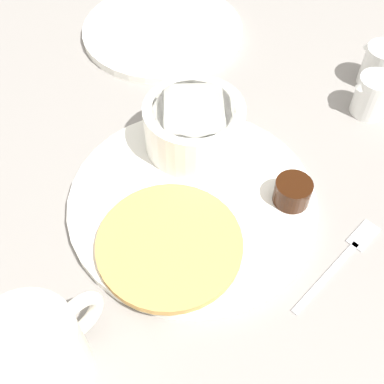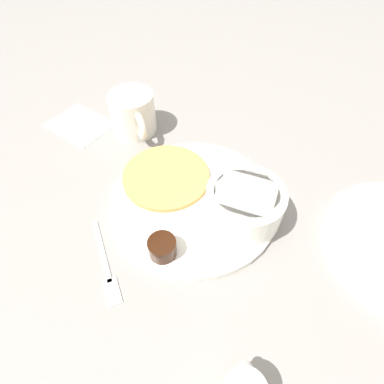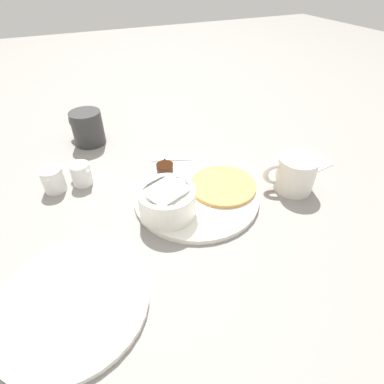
{
  "view_description": "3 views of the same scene",
  "coord_description": "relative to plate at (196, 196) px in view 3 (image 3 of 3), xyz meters",
  "views": [
    {
      "loc": [
        -0.31,
        -0.12,
        0.45
      ],
      "look_at": [
        -0.01,
        -0.0,
        0.04
      ],
      "focal_mm": 45.0,
      "sensor_mm": 36.0,
      "label": 1
    },
    {
      "loc": [
        0.22,
        -0.23,
        0.41
      ],
      "look_at": [
        0.0,
        -0.01,
        0.04
      ],
      "focal_mm": 28.0,
      "sensor_mm": 36.0,
      "label": 2
    },
    {
      "loc": [
        0.23,
        0.48,
        0.45
      ],
      "look_at": [
        0.01,
        0.01,
        0.03
      ],
      "focal_mm": 28.0,
      "sensor_mm": 36.0,
      "label": 3
    }
  ],
  "objects": [
    {
      "name": "napkin",
      "position": [
        -0.33,
        -0.02,
        -0.0
      ],
      "size": [
        0.14,
        0.11,
        0.0
      ],
      "color": "white",
      "rests_on": "ground_plane"
    },
    {
      "name": "bowl",
      "position": [
        0.08,
        0.03,
        0.04
      ],
      "size": [
        0.12,
        0.12,
        0.06
      ],
      "color": "white",
      "rests_on": "plate"
    },
    {
      "name": "creamer_pitcher_far",
      "position": [
        0.29,
        -0.17,
        0.02
      ],
      "size": [
        0.05,
        0.07,
        0.06
      ],
      "color": "white",
      "rests_on": "ground_plane"
    },
    {
      "name": "butter_ramekin",
      "position": [
        0.11,
        0.02,
        0.02
      ],
      "size": [
        0.04,
        0.04,
        0.04
      ],
      "color": "white",
      "rests_on": "plate"
    },
    {
      "name": "coffee_mug",
      "position": [
        -0.23,
        0.06,
        0.04
      ],
      "size": [
        0.12,
        0.09,
        0.08
      ],
      "color": "silver",
      "rests_on": "ground_plane"
    },
    {
      "name": "plate",
      "position": [
        0.0,
        0.0,
        0.0
      ],
      "size": [
        0.29,
        0.29,
        0.01
      ],
      "color": "white",
      "rests_on": "ground_plane"
    },
    {
      "name": "far_plate",
      "position": [
        0.3,
        0.16,
        -0.0
      ],
      "size": [
        0.25,
        0.25,
        0.01
      ],
      "color": "white",
      "rests_on": "ground_plane"
    },
    {
      "name": "ground_plane",
      "position": [
        0.0,
        0.0,
        -0.01
      ],
      "size": [
        4.0,
        4.0,
        0.0
      ],
      "primitive_type": "plane",
      "color": "gray"
    },
    {
      "name": "fork",
      "position": [
        -0.01,
        -0.18,
        -0.0
      ],
      "size": [
        0.14,
        0.07,
        0.0
      ],
      "color": "silver",
      "rests_on": "ground_plane"
    },
    {
      "name": "second_mug",
      "position": [
        0.18,
        -0.37,
        0.04
      ],
      "size": [
        0.09,
        0.11,
        0.1
      ],
      "color": "#333333",
      "rests_on": "ground_plane"
    },
    {
      "name": "syrup_cup",
      "position": [
        0.04,
        -0.11,
        0.02
      ],
      "size": [
        0.04,
        0.04,
        0.03
      ],
      "color": "black",
      "rests_on": "plate"
    },
    {
      "name": "pancake_stack",
      "position": [
        -0.07,
        -0.0,
        0.01
      ],
      "size": [
        0.16,
        0.16,
        0.01
      ],
      "color": "tan",
      "rests_on": "plate"
    },
    {
      "name": "creamer_pitcher_near",
      "position": [
        0.23,
        -0.17,
        0.02
      ],
      "size": [
        0.05,
        0.06,
        0.06
      ],
      "color": "white",
      "rests_on": "ground_plane"
    }
  ]
}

